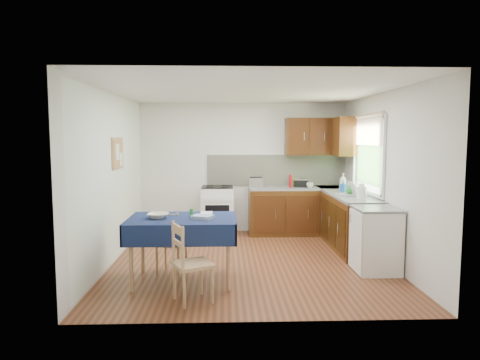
{
  "coord_description": "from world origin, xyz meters",
  "views": [
    {
      "loc": [
        -0.36,
        -6.19,
        1.83
      ],
      "look_at": [
        -0.13,
        0.15,
        1.2
      ],
      "focal_mm": 32.0,
      "sensor_mm": 36.0,
      "label": 1
    }
  ],
  "objects_px": {
    "chair_far": "(170,241)",
    "dish_rack": "(352,194)",
    "toaster": "(256,183)",
    "dining_table": "(182,226)",
    "chair_near": "(189,260)",
    "sandwich_press": "(300,183)",
    "kettle": "(362,192)"
  },
  "relations": [
    {
      "from": "chair_near",
      "to": "dish_rack",
      "type": "height_order",
      "value": "dish_rack"
    },
    {
      "from": "dining_table",
      "to": "kettle",
      "type": "xyz_separation_m",
      "value": [
        2.62,
        1.04,
        0.29
      ]
    },
    {
      "from": "toaster",
      "to": "sandwich_press",
      "type": "height_order",
      "value": "toaster"
    },
    {
      "from": "chair_near",
      "to": "dish_rack",
      "type": "relative_size",
      "value": 1.94
    },
    {
      "from": "toaster",
      "to": "sandwich_press",
      "type": "relative_size",
      "value": 1.0
    },
    {
      "from": "dining_table",
      "to": "kettle",
      "type": "distance_m",
      "value": 2.84
    },
    {
      "from": "dining_table",
      "to": "chair_far",
      "type": "relative_size",
      "value": 1.59
    },
    {
      "from": "toaster",
      "to": "chair_near",
      "type": "bearing_deg",
      "value": -118.7
    },
    {
      "from": "toaster",
      "to": "sandwich_press",
      "type": "bearing_deg",
      "value": -3.02
    },
    {
      "from": "chair_near",
      "to": "toaster",
      "type": "distance_m",
      "value": 3.46
    },
    {
      "from": "dining_table",
      "to": "dish_rack",
      "type": "bearing_deg",
      "value": 32.66
    },
    {
      "from": "dining_table",
      "to": "toaster",
      "type": "relative_size",
      "value": 5.05
    },
    {
      "from": "chair_near",
      "to": "dish_rack",
      "type": "bearing_deg",
      "value": -73.58
    },
    {
      "from": "sandwich_press",
      "to": "kettle",
      "type": "relative_size",
      "value": 1.09
    },
    {
      "from": "chair_near",
      "to": "chair_far",
      "type": "bearing_deg",
      "value": -6.61
    },
    {
      "from": "dining_table",
      "to": "chair_far",
      "type": "xyz_separation_m",
      "value": [
        -0.2,
        0.33,
        -0.27
      ]
    },
    {
      "from": "sandwich_press",
      "to": "dish_rack",
      "type": "xyz_separation_m",
      "value": [
        0.62,
        -1.28,
        -0.05
      ]
    },
    {
      "from": "chair_near",
      "to": "kettle",
      "type": "relative_size",
      "value": 3.66
    },
    {
      "from": "toaster",
      "to": "kettle",
      "type": "xyz_separation_m",
      "value": [
        1.51,
        -1.52,
        0.02
      ]
    },
    {
      "from": "chair_far",
      "to": "dish_rack",
      "type": "bearing_deg",
      "value": -143.94
    },
    {
      "from": "chair_near",
      "to": "kettle",
      "type": "height_order",
      "value": "kettle"
    },
    {
      "from": "chair_near",
      "to": "toaster",
      "type": "relative_size",
      "value": 3.36
    },
    {
      "from": "dining_table",
      "to": "sandwich_press",
      "type": "height_order",
      "value": "sandwich_press"
    },
    {
      "from": "sandwich_press",
      "to": "dish_rack",
      "type": "relative_size",
      "value": 0.58
    },
    {
      "from": "chair_far",
      "to": "dish_rack",
      "type": "xyz_separation_m",
      "value": [
        2.79,
        1.1,
        0.47
      ]
    },
    {
      "from": "chair_far",
      "to": "sandwich_press",
      "type": "xyz_separation_m",
      "value": [
        2.17,
        2.38,
        0.53
      ]
    },
    {
      "from": "chair_far",
      "to": "toaster",
      "type": "xyz_separation_m",
      "value": [
        1.32,
        2.24,
        0.54
      ]
    },
    {
      "from": "toaster",
      "to": "sandwich_press",
      "type": "distance_m",
      "value": 0.87
    },
    {
      "from": "toaster",
      "to": "kettle",
      "type": "relative_size",
      "value": 1.09
    },
    {
      "from": "sandwich_press",
      "to": "toaster",
      "type": "bearing_deg",
      "value": -164.98
    },
    {
      "from": "toaster",
      "to": "dining_table",
      "type": "bearing_deg",
      "value": -125.62
    },
    {
      "from": "chair_far",
      "to": "sandwich_press",
      "type": "relative_size",
      "value": 3.17
    }
  ]
}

